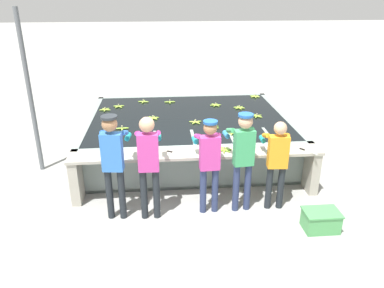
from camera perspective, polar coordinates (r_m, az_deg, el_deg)
ground_plane at (r=6.69m, az=0.94°, el=-8.77°), size 80.00×80.00×0.00m
wash_tank at (r=8.49m, az=-0.59°, el=1.44°), size 4.42×3.57×0.85m
work_ledge at (r=6.60m, az=0.77°, el=-3.24°), size 4.42×0.45×0.85m
worker_0 at (r=5.91m, az=-11.95°, el=-1.93°), size 0.45×0.74×1.75m
worker_1 at (r=5.84m, az=-6.64°, el=-2.20°), size 0.41×0.72×1.73m
worker_2 at (r=6.00m, az=2.65°, el=-2.11°), size 0.43×0.72×1.61m
worker_3 at (r=6.08m, az=7.79°, el=-1.30°), size 0.45×0.74×1.70m
worker_4 at (r=6.29m, az=12.83°, el=-2.04°), size 0.43×0.72×1.55m
banana_bunch_floating_0 at (r=9.01m, az=7.21°, el=5.52°), size 0.28×0.28×0.08m
banana_bunch_floating_1 at (r=9.50m, az=-7.42°, el=6.42°), size 0.28×0.28×0.08m
banana_bunch_floating_2 at (r=9.16m, az=3.61°, el=5.95°), size 0.28×0.27×0.08m
banana_bunch_floating_3 at (r=9.43m, az=-3.40°, el=6.43°), size 0.28×0.28×0.08m
banana_bunch_floating_4 at (r=8.24m, az=-5.97°, el=3.96°), size 0.28×0.28×0.08m
banana_bunch_floating_5 at (r=9.21m, az=-11.10°, el=5.66°), size 0.28×0.27×0.08m
banana_bunch_floating_6 at (r=8.45m, az=9.85°, el=4.22°), size 0.27×0.27×0.08m
banana_bunch_floating_7 at (r=7.38m, az=6.14°, el=1.71°), size 0.28×0.28×0.08m
banana_bunch_floating_8 at (r=10.05m, az=9.56°, el=7.17°), size 0.26×0.28×0.08m
banana_bunch_floating_9 at (r=9.02m, az=-13.10°, el=5.13°), size 0.28×0.27×0.08m
banana_bunch_floating_10 at (r=7.95m, az=0.53°, el=3.37°), size 0.28×0.27×0.08m
banana_bunch_floating_11 at (r=7.71m, az=-10.61°, el=2.37°), size 0.28×0.28×0.08m
banana_bunch_floating_12 at (r=7.66m, az=3.17°, el=2.58°), size 0.28×0.28×0.08m
banana_bunch_ledge_0 at (r=6.58m, az=4.93°, el=-0.87°), size 0.28×0.28×0.08m
knife_0 at (r=6.49m, az=-2.87°, el=-1.26°), size 0.32×0.20×0.02m
knife_1 at (r=6.85m, az=16.94°, el=-0.94°), size 0.23×0.30×0.02m
crate at (r=6.24m, az=19.04°, el=-10.94°), size 0.55×0.39×0.32m
support_post_left at (r=7.90m, az=-23.47°, el=6.95°), size 0.09×0.09×3.20m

